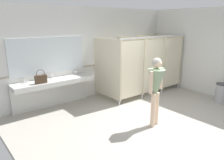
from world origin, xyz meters
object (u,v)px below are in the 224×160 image
at_px(trash_bin, 221,93).
at_px(soap_dispenser, 43,77).
at_px(handbag, 41,79).
at_px(person_standing, 156,84).
at_px(paper_cup, 39,82).

bearing_deg(trash_bin, soap_dispenser, 146.46).
bearing_deg(soap_dispenser, handbag, -121.12).
xyz_separation_m(person_standing, handbag, (-1.83, 2.42, -0.08)).
height_order(person_standing, paper_cup, person_standing).
relative_size(trash_bin, paper_cup, 7.54).
relative_size(handbag, soap_dispenser, 2.14).
bearing_deg(person_standing, trash_bin, -5.18).
bearing_deg(handbag, trash_bin, -29.81).
relative_size(soap_dispenser, paper_cup, 2.19).
distance_m(trash_bin, soap_dispenser, 5.44).
bearing_deg(soap_dispenser, trash_bin, -33.54).
bearing_deg(paper_cup, handbag, -64.14).
height_order(person_standing, soap_dispenser, person_standing).
height_order(trash_bin, person_standing, person_standing).
bearing_deg(soap_dispenser, paper_cup, -135.39).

